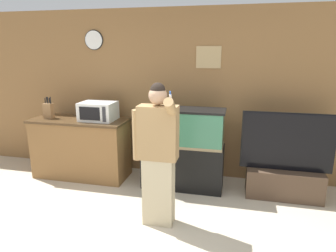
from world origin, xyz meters
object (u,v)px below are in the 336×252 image
knife_block (49,110)px  microwave (98,111)px  counter_island (81,148)px  aquarium_on_stand (183,149)px  person_standing (157,154)px  tv_on_stand (284,173)px

knife_block → microwave: bearing=4.5°
counter_island → microwave: (0.32, 0.03, 0.61)m
microwave → aquarium_on_stand: 1.42m
person_standing → counter_island: bearing=146.1°
microwave → knife_block: bearing=-175.5°
person_standing → knife_block: bearing=153.8°
counter_island → aquarium_on_stand: (1.65, -0.03, 0.12)m
counter_island → person_standing: size_ratio=0.91×
microwave → person_standing: bearing=-41.1°
microwave → tv_on_stand: microwave is taller
aquarium_on_stand → person_standing: bearing=-96.2°
counter_island → person_standing: bearing=-33.9°
microwave → knife_block: 0.82m
counter_island → aquarium_on_stand: 1.65m
knife_block → tv_on_stand: 3.63m
aquarium_on_stand → person_standing: 1.05m
knife_block → person_standing: 2.27m
knife_block → tv_on_stand: knife_block is taller
aquarium_on_stand → tv_on_stand: size_ratio=0.98×
aquarium_on_stand → person_standing: size_ratio=0.72×
person_standing → tv_on_stand: bearing=33.8°
counter_island → microwave: size_ratio=2.89×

